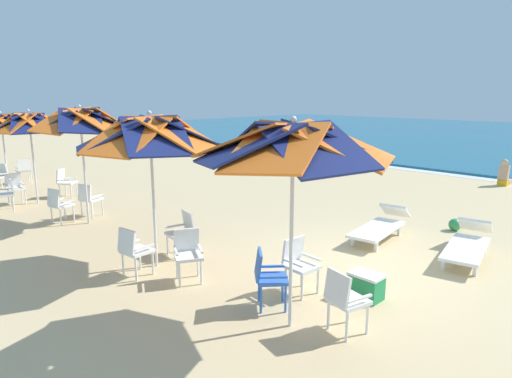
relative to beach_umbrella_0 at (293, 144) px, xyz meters
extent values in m
plane|color=#D3B784|center=(-0.36, 2.24, -2.45)|extent=(80.00, 80.00, 0.00)
cylinder|color=silver|center=(0.00, 0.00, -1.28)|extent=(0.05, 0.05, 2.35)
cube|color=orange|center=(0.55, 0.23, 0.03)|extent=(1.39, 1.33, 0.52)
cube|color=navy|center=(0.23, 0.55, 0.03)|extent=(1.31, 1.43, 0.52)
cube|color=orange|center=(-0.23, 0.55, 0.03)|extent=(1.33, 1.39, 0.52)
cube|color=navy|center=(-0.55, 0.23, 0.03)|extent=(1.43, 1.31, 0.52)
cube|color=orange|center=(-0.55, -0.23, 0.03)|extent=(1.39, 1.33, 0.52)
cube|color=navy|center=(-0.23, -0.55, 0.03)|extent=(1.31, 1.43, 0.52)
cube|color=orange|center=(0.23, -0.55, 0.03)|extent=(1.33, 1.39, 0.52)
cube|color=navy|center=(0.55, -0.23, 0.03)|extent=(1.43, 1.31, 0.52)
sphere|color=silver|center=(0.00, 0.00, 0.30)|extent=(0.08, 0.08, 0.08)
cube|color=white|center=(0.62, 0.43, -2.01)|extent=(0.53, 0.53, 0.05)
cube|color=white|center=(0.58, 0.23, -1.79)|extent=(0.43, 0.19, 0.40)
cube|color=white|center=(0.43, 0.47, -1.90)|extent=(0.13, 0.39, 0.03)
cube|color=white|center=(0.82, 0.38, -1.90)|extent=(0.13, 0.39, 0.03)
cylinder|color=white|center=(0.49, 0.64, -2.25)|extent=(0.04, 0.04, 0.41)
cylinder|color=white|center=(0.83, 0.56, -2.25)|extent=(0.04, 0.04, 0.41)
cylinder|color=white|center=(0.41, 0.30, -2.25)|extent=(0.04, 0.04, 0.41)
cylinder|color=white|center=(0.75, 0.22, -2.25)|extent=(0.04, 0.04, 0.41)
cube|color=white|center=(-0.54, 0.89, -2.01)|extent=(0.47, 0.47, 0.05)
cube|color=white|center=(-0.74, 0.90, -1.79)|extent=(0.13, 0.42, 0.40)
cube|color=white|center=(-0.52, 1.09, -1.90)|extent=(0.40, 0.07, 0.03)
cube|color=white|center=(-0.55, 0.69, -1.90)|extent=(0.40, 0.07, 0.03)
cylinder|color=white|center=(-0.35, 1.05, -2.25)|extent=(0.04, 0.04, 0.41)
cylinder|color=white|center=(-0.38, 0.70, -2.25)|extent=(0.04, 0.04, 0.41)
cylinder|color=white|center=(-0.70, 1.08, -2.25)|extent=(0.04, 0.04, 0.41)
cylinder|color=white|center=(-0.73, 0.73, -2.25)|extent=(0.04, 0.04, 0.41)
cube|color=blue|center=(-0.54, 0.22, -2.01)|extent=(0.62, 0.62, 0.05)
cube|color=blue|center=(-0.67, 0.07, -1.79)|extent=(0.38, 0.34, 0.40)
cube|color=blue|center=(-0.69, 0.35, -1.90)|extent=(0.29, 0.33, 0.03)
cube|color=blue|center=(-0.39, 0.09, -1.90)|extent=(0.29, 0.33, 0.03)
cylinder|color=blue|center=(-0.56, 0.47, -2.25)|extent=(0.04, 0.04, 0.41)
cylinder|color=blue|center=(-0.29, 0.24, -2.25)|extent=(0.04, 0.04, 0.41)
cylinder|color=blue|center=(-0.79, 0.20, -2.25)|extent=(0.04, 0.04, 0.41)
cylinder|color=blue|center=(-0.52, -0.03, -2.25)|extent=(0.04, 0.04, 0.41)
cylinder|color=silver|center=(-3.10, -0.13, -1.34)|extent=(0.05, 0.05, 2.22)
cube|color=orange|center=(-2.53, 0.11, -0.04)|extent=(1.44, 1.36, 0.58)
cube|color=navy|center=(-2.87, 0.44, -0.04)|extent=(1.36, 1.42, 0.58)
cube|color=orange|center=(-3.34, 0.44, -0.04)|extent=(1.36, 1.44, 0.58)
cube|color=navy|center=(-3.68, 0.11, -0.04)|extent=(1.42, 1.36, 0.58)
cube|color=orange|center=(-3.68, -0.37, -0.04)|extent=(1.44, 1.36, 0.58)
cube|color=navy|center=(-3.34, -0.70, -0.04)|extent=(1.36, 1.42, 0.58)
cube|color=orange|center=(-2.87, -0.70, -0.04)|extent=(1.36, 1.44, 0.58)
cube|color=navy|center=(-2.53, -0.37, -0.04)|extent=(1.42, 1.36, 0.58)
sphere|color=silver|center=(-3.10, -0.13, 0.29)|extent=(0.08, 0.08, 0.08)
cube|color=white|center=(-3.23, 0.46, -2.01)|extent=(0.51, 0.51, 0.05)
cube|color=white|center=(-3.19, 0.66, -1.79)|extent=(0.43, 0.17, 0.40)
cube|color=white|center=(-3.03, 0.43, -1.90)|extent=(0.11, 0.40, 0.03)
cube|color=white|center=(-3.42, 0.50, -1.90)|extent=(0.11, 0.40, 0.03)
cylinder|color=white|center=(-3.09, 0.26, -2.25)|extent=(0.04, 0.04, 0.41)
cylinder|color=white|center=(-3.43, 0.32, -2.25)|extent=(0.04, 0.04, 0.41)
cylinder|color=white|center=(-3.02, 0.61, -2.25)|extent=(0.04, 0.04, 0.41)
cylinder|color=white|center=(-3.37, 0.67, -2.25)|extent=(0.04, 0.04, 0.41)
cube|color=white|center=(-2.96, -0.58, -2.01)|extent=(0.50, 0.50, 0.05)
cube|color=white|center=(-2.93, -0.78, -1.79)|extent=(0.43, 0.15, 0.40)
cube|color=white|center=(-3.15, -0.61, -1.90)|extent=(0.09, 0.40, 0.03)
cube|color=white|center=(-2.76, -0.56, -1.90)|extent=(0.09, 0.40, 0.03)
cylinder|color=white|center=(-3.15, -0.43, -2.25)|extent=(0.04, 0.04, 0.41)
cylinder|color=white|center=(-2.81, -0.39, -2.25)|extent=(0.04, 0.04, 0.41)
cylinder|color=white|center=(-3.11, -0.78, -2.25)|extent=(0.04, 0.04, 0.41)
cylinder|color=white|center=(-2.76, -0.73, -2.25)|extent=(0.04, 0.04, 0.41)
cube|color=white|center=(-2.13, -0.11, -2.01)|extent=(0.60, 0.60, 0.05)
cube|color=white|center=(-2.31, -0.02, -1.79)|extent=(0.28, 0.41, 0.40)
cube|color=white|center=(-2.04, 0.06, -1.90)|extent=(0.37, 0.22, 0.03)
cube|color=white|center=(-2.22, -0.29, -1.90)|extent=(0.37, 0.22, 0.03)
cylinder|color=white|center=(-1.89, -0.04, -2.25)|extent=(0.04, 0.04, 0.41)
cylinder|color=white|center=(-2.06, -0.35, -2.25)|extent=(0.04, 0.04, 0.41)
cylinder|color=white|center=(-2.20, 0.12, -2.25)|extent=(0.04, 0.04, 0.41)
cylinder|color=white|center=(-2.37, -0.19, -2.25)|extent=(0.04, 0.04, 0.41)
cylinder|color=silver|center=(-6.60, 0.15, -1.29)|extent=(0.05, 0.05, 2.33)
cube|color=orange|center=(-6.09, 0.36, 0.03)|extent=(1.31, 1.20, 0.56)
cube|color=navy|center=(-6.39, 0.66, 0.03)|extent=(1.22, 1.26, 0.56)
cube|color=orange|center=(-6.81, 0.66, 0.03)|extent=(1.20, 1.31, 0.56)
cube|color=navy|center=(-7.11, 0.36, 0.03)|extent=(1.26, 1.22, 0.56)
cube|color=orange|center=(-7.11, -0.06, 0.03)|extent=(1.31, 1.20, 0.56)
cube|color=navy|center=(-6.81, -0.36, 0.03)|extent=(1.22, 1.26, 0.56)
cube|color=orange|center=(-6.39, -0.36, 0.03)|extent=(1.20, 1.31, 0.56)
cube|color=navy|center=(-6.09, -0.06, 0.03)|extent=(1.26, 1.22, 0.56)
sphere|color=silver|center=(-6.60, 0.15, 0.33)|extent=(0.08, 0.08, 0.08)
cube|color=white|center=(-7.08, -0.27, -2.01)|extent=(0.53, 0.53, 0.05)
cube|color=white|center=(-7.04, -0.46, -1.79)|extent=(0.43, 0.19, 0.40)
cube|color=white|center=(-7.28, -0.31, -1.90)|extent=(0.13, 0.39, 0.03)
cube|color=white|center=(-6.89, -0.22, -1.90)|extent=(0.13, 0.39, 0.03)
cylinder|color=white|center=(-7.29, -0.14, -2.25)|extent=(0.04, 0.04, 0.41)
cylinder|color=white|center=(-6.95, -0.05, -2.25)|extent=(0.04, 0.04, 0.41)
cylinder|color=white|center=(-7.21, -0.48, -2.25)|extent=(0.04, 0.04, 0.41)
cylinder|color=white|center=(-6.87, -0.40, -2.25)|extent=(0.04, 0.04, 0.41)
cube|color=white|center=(-7.18, 0.51, -2.01)|extent=(0.56, 0.56, 0.05)
cube|color=white|center=(-7.11, 0.32, -1.79)|extent=(0.43, 0.23, 0.40)
cube|color=white|center=(-7.37, 0.44, -1.90)|extent=(0.17, 0.39, 0.03)
cube|color=white|center=(-6.99, 0.58, -1.90)|extent=(0.17, 0.39, 0.03)
cylinder|color=white|center=(-7.41, 0.62, -2.25)|extent=(0.04, 0.04, 0.41)
cylinder|color=white|center=(-7.08, 0.73, -2.25)|extent=(0.04, 0.04, 0.41)
cylinder|color=white|center=(-7.29, 0.28, -2.25)|extent=(0.04, 0.04, 0.41)
cylinder|color=white|center=(-6.96, 0.40, -2.25)|extent=(0.04, 0.04, 0.41)
cylinder|color=silver|center=(-9.61, -0.01, -1.40)|extent=(0.05, 0.05, 2.12)
cube|color=orange|center=(-9.15, 0.18, -0.16)|extent=(1.11, 1.08, 0.53)
cube|color=navy|center=(-9.42, 0.45, -0.16)|extent=(1.07, 1.12, 0.53)
cube|color=orange|center=(-9.80, 0.45, -0.16)|extent=(1.08, 1.11, 0.53)
cube|color=navy|center=(-10.07, 0.18, -0.16)|extent=(1.12, 1.07, 0.53)
cube|color=orange|center=(-10.07, -0.20, -0.16)|extent=(1.11, 1.08, 0.53)
cube|color=navy|center=(-9.80, -0.47, -0.16)|extent=(1.07, 1.12, 0.53)
cube|color=orange|center=(-9.42, -0.47, -0.16)|extent=(1.08, 1.11, 0.53)
cube|color=navy|center=(-9.15, -0.20, -0.16)|extent=(1.12, 1.07, 0.53)
sphere|color=silver|center=(-9.61, -0.01, 0.16)|extent=(0.08, 0.08, 0.08)
cube|color=white|center=(-9.76, 0.93, -2.01)|extent=(0.62, 0.62, 0.05)
cube|color=white|center=(-9.92, 0.80, -1.79)|extent=(0.35, 0.38, 0.40)
cube|color=white|center=(-9.89, 1.08, -1.90)|extent=(0.33, 0.29, 0.03)
cube|color=white|center=(-9.63, 0.78, -1.90)|extent=(0.33, 0.29, 0.03)
cylinder|color=white|center=(-9.75, 1.18, -2.25)|extent=(0.04, 0.04, 0.41)
cylinder|color=white|center=(-9.52, 0.91, -2.25)|extent=(0.04, 0.04, 0.41)
cylinder|color=white|center=(-10.01, 0.95, -2.25)|extent=(0.04, 0.04, 0.41)
cylinder|color=white|center=(-9.78, 0.68, -2.25)|extent=(0.04, 0.04, 0.41)
cube|color=white|center=(-9.89, -0.47, -2.01)|extent=(0.46, 0.46, 0.05)
cube|color=white|center=(-10.09, -0.46, -1.79)|extent=(0.11, 0.42, 0.40)
cube|color=white|center=(-9.88, -0.27, -1.90)|extent=(0.40, 0.05, 0.03)
cube|color=white|center=(-9.89, -0.67, -1.90)|extent=(0.40, 0.05, 0.03)
cylinder|color=white|center=(-9.71, -0.30, -2.25)|extent=(0.04, 0.04, 0.41)
cylinder|color=white|center=(-9.72, -0.65, -2.25)|extent=(0.04, 0.04, 0.41)
cylinder|color=white|center=(-10.06, -0.28, -2.25)|extent=(0.04, 0.04, 0.41)
cylinder|color=white|center=(-10.07, -0.64, -2.25)|extent=(0.04, 0.04, 0.41)
cube|color=white|center=(-9.29, -0.93, -2.01)|extent=(0.52, 0.52, 0.05)
cube|color=white|center=(-9.25, -0.73, -1.79)|extent=(0.43, 0.18, 0.40)
cube|color=white|center=(-9.10, -0.97, -1.90)|extent=(0.12, 0.40, 0.03)
cube|color=white|center=(-9.49, -0.89, -1.90)|extent=(0.12, 0.40, 0.03)
cylinder|color=white|center=(-9.09, -0.79, -2.25)|extent=(0.04, 0.04, 0.41)
cylinder|color=white|center=(-9.43, -0.72, -2.25)|extent=(0.04, 0.04, 0.41)
cylinder|color=silver|center=(-12.81, 0.11, -1.41)|extent=(0.05, 0.05, 2.08)
cube|color=orange|center=(-12.34, 0.30, -0.25)|extent=(1.17, 1.10, 0.45)
cube|color=navy|center=(-12.61, 0.58, -0.25)|extent=(1.10, 1.16, 0.45)
cube|color=orange|center=(-13.00, 0.58, -0.25)|extent=(1.10, 1.17, 0.45)
cube|color=navy|center=(-13.27, 0.30, -0.25)|extent=(1.16, 1.10, 0.45)
sphere|color=silver|center=(-12.81, 0.11, 0.02)|extent=(0.08, 0.08, 0.08)
cube|color=white|center=(-13.05, 0.70, -2.01)|extent=(0.48, 0.48, 0.05)
cube|color=white|center=(-12.85, 0.68, -1.79)|extent=(0.14, 0.43, 0.40)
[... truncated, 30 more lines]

